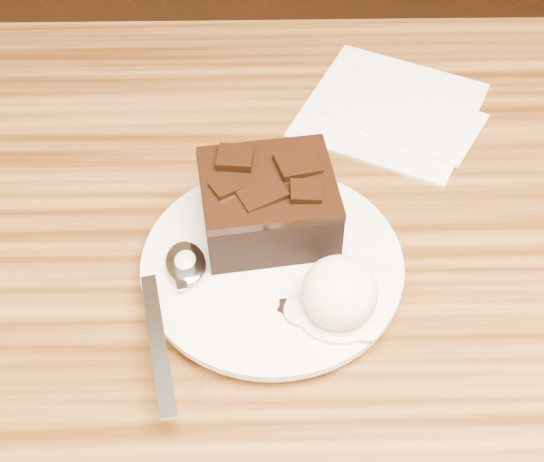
{
  "coord_description": "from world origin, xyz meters",
  "views": [
    {
      "loc": [
        -0.11,
        -0.3,
        1.21
      ],
      "look_at": [
        -0.1,
        0.06,
        0.79
      ],
      "focal_mm": 49.18,
      "sensor_mm": 36.0,
      "label": 1
    }
  ],
  "objects_px": {
    "napkin": "(390,109)",
    "ice_cream_scoop": "(339,293)",
    "plate": "(272,267)",
    "spoon": "(186,265)",
    "brownie": "(268,206)"
  },
  "relations": [
    {
      "from": "plate",
      "to": "brownie",
      "type": "distance_m",
      "value": 0.05
    },
    {
      "from": "brownie",
      "to": "ice_cream_scoop",
      "type": "xyz_separation_m",
      "value": [
        0.05,
        -0.08,
        -0.0
      ]
    },
    {
      "from": "plate",
      "to": "napkin",
      "type": "relative_size",
      "value": 1.32
    },
    {
      "from": "brownie",
      "to": "spoon",
      "type": "bearing_deg",
      "value": -146.18
    },
    {
      "from": "brownie",
      "to": "ice_cream_scoop",
      "type": "distance_m",
      "value": 0.09
    },
    {
      "from": "ice_cream_scoop",
      "to": "spoon",
      "type": "relative_size",
      "value": 0.34
    },
    {
      "from": "spoon",
      "to": "napkin",
      "type": "height_order",
      "value": "spoon"
    },
    {
      "from": "brownie",
      "to": "napkin",
      "type": "distance_m",
      "value": 0.2
    },
    {
      "from": "ice_cream_scoop",
      "to": "napkin",
      "type": "relative_size",
      "value": 0.38
    },
    {
      "from": "napkin",
      "to": "ice_cream_scoop",
      "type": "bearing_deg",
      "value": -106.26
    },
    {
      "from": "ice_cream_scoop",
      "to": "napkin",
      "type": "bearing_deg",
      "value": 73.74
    },
    {
      "from": "ice_cream_scoop",
      "to": "napkin",
      "type": "height_order",
      "value": "ice_cream_scoop"
    },
    {
      "from": "plate",
      "to": "spoon",
      "type": "relative_size",
      "value": 1.16
    },
    {
      "from": "spoon",
      "to": "napkin",
      "type": "bearing_deg",
      "value": 35.82
    },
    {
      "from": "plate",
      "to": "napkin",
      "type": "distance_m",
      "value": 0.22
    }
  ]
}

